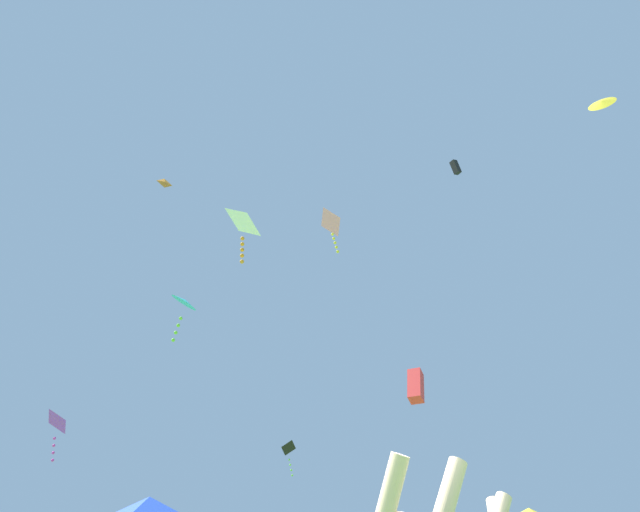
{
  "coord_description": "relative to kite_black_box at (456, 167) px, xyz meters",
  "views": [
    {
      "loc": [
        -0.18,
        -4.41,
        1.32
      ],
      "look_at": [
        -0.21,
        11.31,
        11.56
      ],
      "focal_mm": 29.82,
      "sensor_mm": 36.0,
      "label": 1
    }
  ],
  "objects": [
    {
      "name": "kite_black_box",
      "position": [
        0.0,
        0.0,
        0.0
      ],
      "size": [
        0.47,
        0.42,
        0.64
      ],
      "color": "black"
    },
    {
      "name": "kite_cyan_delta",
      "position": [
        -9.17,
        -4.02,
        -8.46
      ],
      "size": [
        0.89,
        0.93,
        1.48
      ],
      "color": "#2DB7CC"
    },
    {
      "name": "kite_black_diamond",
      "position": [
        -7.02,
        8.42,
        -9.29
      ],
      "size": [
        0.71,
        0.8,
        1.42
      ],
      "color": "black"
    },
    {
      "name": "kite_white_diamond",
      "position": [
        -8.89,
        2.17,
        -1.33
      ],
      "size": [
        1.57,
        1.41,
        2.85
      ],
      "color": "white"
    },
    {
      "name": "kite_red_box",
      "position": [
        -3.01,
        -2.44,
        -10.16
      ],
      "size": [
        0.59,
        0.71,
        0.97
      ],
      "color": "red"
    },
    {
      "name": "kite_pink_diamond",
      "position": [
        -5.23,
        -3.04,
        -5.18
      ],
      "size": [
        0.78,
        0.8,
        1.5
      ],
      "color": "pink"
    },
    {
      "name": "kite_purple_diamond",
      "position": [
        -14.48,
        1.78,
        -9.99
      ],
      "size": [
        0.78,
        0.86,
        1.59
      ],
      "color": "purple"
    },
    {
      "name": "kite_yellow_delta",
      "position": [
        11.5,
        5.51,
        10.33
      ],
      "size": [
        1.82,
        1.61,
        1.51
      ],
      "color": "yellow"
    },
    {
      "name": "kite_orange_diamond",
      "position": [
        -16.18,
        11.2,
        8.91
      ],
      "size": [
        1.0,
        0.95,
        1.03
      ],
      "color": "orange"
    }
  ]
}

